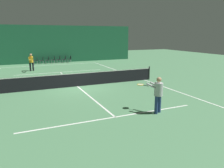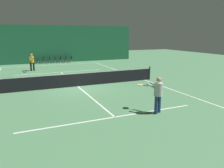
{
  "view_description": "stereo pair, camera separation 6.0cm",
  "coord_description": "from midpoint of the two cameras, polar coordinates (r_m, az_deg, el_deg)",
  "views": [
    {
      "loc": [
        -3.79,
        -14.68,
        3.58
      ],
      "look_at": [
        0.81,
        -4.21,
        0.98
      ],
      "focal_mm": 35.0,
      "sensor_mm": 36.0,
      "label": 1
    },
    {
      "loc": [
        -3.74,
        -14.7,
        3.58
      ],
      "look_at": [
        0.81,
        -4.21,
        0.98
      ],
      "focal_mm": 35.0,
      "sensor_mm": 36.0,
      "label": 2
    }
  ],
  "objects": [
    {
      "name": "courtside_chair_6",
      "position": [
        29.24,
        -11.03,
        6.54
      ],
      "size": [
        0.44,
        0.44,
        0.84
      ],
      "rotation": [
        0.0,
        0.0,
        -1.57
      ],
      "color": "#99999E",
      "rests_on": "ground"
    },
    {
      "name": "court_line_service_far",
      "position": [
        21.72,
        -13.47,
        3.01
      ],
      "size": [
        8.25,
        0.1,
        0.0
      ],
      "color": "white",
      "rests_on": "ground"
    },
    {
      "name": "backdrop_curtain",
      "position": [
        29.18,
        -16.58,
        9.9
      ],
      "size": [
        23.0,
        0.12,
        4.7
      ],
      "color": "#1E5B3D",
      "rests_on": "ground"
    },
    {
      "name": "player_far",
      "position": [
        23.22,
        -20.43,
        5.66
      ],
      "size": [
        0.54,
        1.41,
        1.72
      ],
      "rotation": [
        0.0,
        0.0,
        -1.7
      ],
      "color": "black",
      "rests_on": "ground"
    },
    {
      "name": "player_near",
      "position": [
        10.21,
        11.66,
        -2.12
      ],
      "size": [
        0.88,
        1.39,
        1.7
      ],
      "rotation": [
        0.0,
        0.0,
        1.98
      ],
      "color": "navy",
      "rests_on": "ground"
    },
    {
      "name": "courtside_chair_2",
      "position": [
        28.76,
        -16.48,
        6.14
      ],
      "size": [
        0.44,
        0.44,
        0.84
      ],
      "rotation": [
        0.0,
        0.0,
        -1.57
      ],
      "color": "#99999E",
      "rests_on": "ground"
    },
    {
      "name": "courtside_chair_0",
      "position": [
        28.61,
        -19.26,
        5.92
      ],
      "size": [
        0.44,
        0.44,
        0.84
      ],
      "rotation": [
        0.0,
        0.0,
        -1.57
      ],
      "color": "#99999E",
      "rests_on": "ground"
    },
    {
      "name": "courtside_chair_1",
      "position": [
        28.68,
        -17.86,
        6.04
      ],
      "size": [
        0.44,
        0.44,
        0.84
      ],
      "rotation": [
        0.0,
        0.0,
        -1.57
      ],
      "color": "#99999E",
      "rests_on": "ground"
    },
    {
      "name": "tennis_net",
      "position": [
        15.47,
        -9.2,
        1.23
      ],
      "size": [
        12.0,
        0.1,
        1.07
      ],
      "color": "black",
      "rests_on": "ground"
    },
    {
      "name": "courtside_chair_4",
      "position": [
        28.97,
        -13.73,
        6.35
      ],
      "size": [
        0.44,
        0.44,
        0.84
      ],
      "rotation": [
        0.0,
        0.0,
        -1.57
      ],
      "color": "#99999E",
      "rests_on": "ground"
    },
    {
      "name": "courtside_chair_5",
      "position": [
        29.09,
        -12.37,
        6.44
      ],
      "size": [
        0.44,
        0.44,
        0.84
      ],
      "rotation": [
        0.0,
        0.0,
        -1.57
      ],
      "color": "#99999E",
      "rests_on": "ground"
    },
    {
      "name": "ground_plane",
      "position": [
        15.58,
        -9.13,
        -0.61
      ],
      "size": [
        60.0,
        60.0,
        0.0
      ],
      "primitive_type": "plane",
      "color": "#4C7F56"
    },
    {
      "name": "court_line_service_near",
      "position": [
        9.78,
        0.63,
        -8.63
      ],
      "size": [
        8.25,
        0.1,
        0.0
      ],
      "color": "white",
      "rests_on": "ground"
    },
    {
      "name": "courtside_chair_3",
      "position": [
        28.85,
        -15.1,
        6.25
      ],
      "size": [
        0.44,
        0.44,
        0.84
      ],
      "rotation": [
        0.0,
        0.0,
        -1.57
      ],
      "color": "#99999E",
      "rests_on": "ground"
    },
    {
      "name": "court_line_centre",
      "position": [
        15.58,
        -9.13,
        -0.6
      ],
      "size": [
        0.1,
        12.8,
        0.0
      ],
      "color": "white",
      "rests_on": "ground"
    },
    {
      "name": "court_line_baseline_far",
      "position": [
        27.09,
        -15.62,
        4.78
      ],
      "size": [
        11.0,
        0.1,
        0.0
      ],
      "color": "white",
      "rests_on": "ground"
    },
    {
      "name": "court_line_sideline_right",
      "position": [
        17.73,
        8.31,
        1.06
      ],
      "size": [
        0.1,
        23.8,
        0.0
      ],
      "color": "white",
      "rests_on": "ground"
    }
  ]
}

